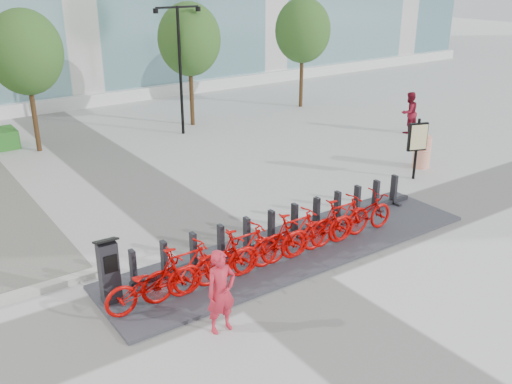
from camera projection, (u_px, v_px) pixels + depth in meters
ground at (258, 271)px, 12.87m from camera, size 120.00×120.00×0.00m
tree_1 at (25, 52)px, 19.88m from camera, size 2.60×2.60×5.10m
tree_2 at (189, 40)px, 23.34m from camera, size 2.60×2.60×5.10m
tree_3 at (303, 31)px, 26.53m from camera, size 2.60×2.60×5.10m
streetlamp at (180, 56)px, 22.22m from camera, size 2.00×0.20×5.00m
dock_pad at (295, 249)px, 13.78m from camera, size 9.60×2.40×0.08m
dock_rail_posts at (285, 224)px, 14.00m from camera, size 8.02×0.50×0.85m
bike_0 at (152, 283)px, 11.23m from camera, size 1.97×0.69×1.03m
bike_1 at (184, 270)px, 11.59m from camera, size 1.91×0.54×1.15m
bike_2 at (214, 263)px, 12.00m from camera, size 1.97×0.69×1.03m
bike_3 at (243, 251)px, 12.36m from camera, size 1.91×0.54×1.15m
bike_4 at (269, 245)px, 12.76m from camera, size 1.97×0.69×1.03m
bike_5 at (294, 234)px, 13.12m from camera, size 1.91×0.54×1.15m
bike_6 at (318, 229)px, 13.53m from camera, size 1.97×0.69×1.03m
bike_7 at (341, 220)px, 13.89m from camera, size 1.91×0.54×1.15m
bike_8 at (362, 215)px, 14.30m from camera, size 1.97×0.69×1.03m
kiosk at (109, 271)px, 11.32m from camera, size 0.46×0.40×1.45m
worker_red at (221, 292)px, 10.50m from camera, size 0.61×0.40×1.65m
pedestrian at (409, 113)px, 23.19m from camera, size 0.83×0.65×1.68m
construction_barrel at (422, 152)px, 19.27m from camera, size 0.72×0.72×1.10m
map_sign at (417, 139)px, 17.95m from camera, size 0.64×0.31×1.99m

